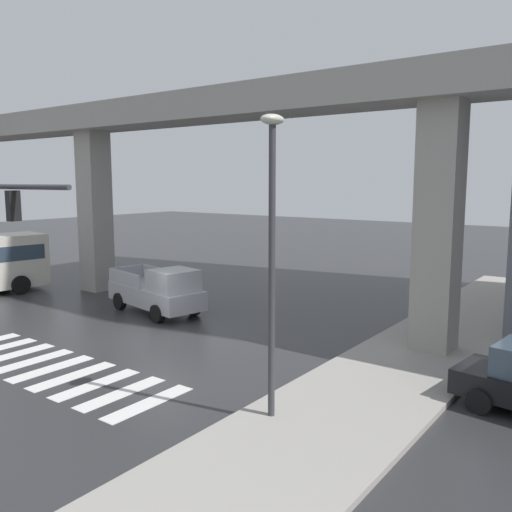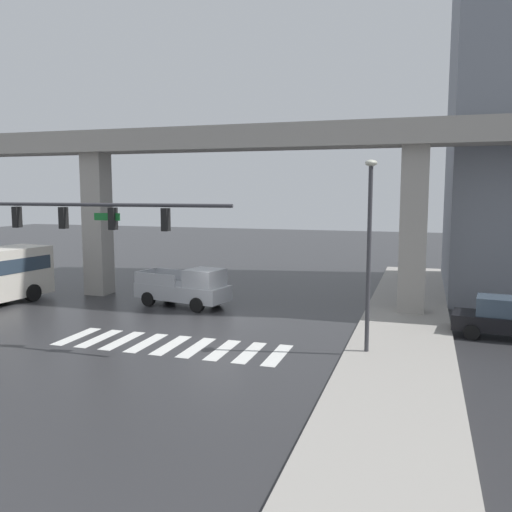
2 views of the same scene
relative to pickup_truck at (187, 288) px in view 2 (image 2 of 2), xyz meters
name	(u,v)px [view 2 (image 2 of 2)]	position (x,y,z in m)	size (l,w,h in m)	color
ground_plane	(214,319)	(2.46, -2.32, -0.99)	(120.00, 120.00, 0.00)	#2D2D30
crosswalk_stripes	(171,345)	(2.46, -6.90, -0.98)	(9.35, 2.80, 0.01)	silver
elevated_overpass	(241,151)	(2.46, 1.72, 7.22)	(57.02, 2.43, 9.49)	#9E9991
sidewalk_east	(405,322)	(11.23, -0.32, -0.91)	(4.00, 36.00, 0.15)	#9E9991
pickup_truck	(187,288)	(0.00, 0.00, 0.00)	(5.37, 2.87, 2.08)	#A8AAAF
sedan_black	(507,318)	(15.35, -1.73, -0.14)	(4.48, 2.34, 1.72)	black
traffic_signal_mast	(61,228)	(-1.61, -8.05, 3.69)	(10.89, 0.32, 6.20)	#38383D
street_lamp_near_corner	(369,234)	(10.03, -5.86, 3.57)	(0.44, 0.70, 7.24)	#38383D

